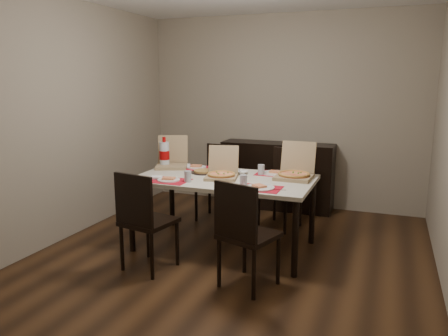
{
  "coord_description": "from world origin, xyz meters",
  "views": [
    {
      "loc": [
        1.4,
        -3.9,
        1.73
      ],
      "look_at": [
        -0.16,
        0.17,
        0.85
      ],
      "focal_mm": 35.0,
      "sensor_mm": 36.0,
      "label": 1
    }
  ],
  "objects_px": {
    "chair_far_right": "(283,184)",
    "soda_bottle": "(164,154)",
    "sideboard": "(277,176)",
    "chair_far_left": "(218,178)",
    "pizza_box_center": "(222,173)",
    "dining_table": "(224,184)",
    "chair_near_left": "(143,217)",
    "chair_near_right": "(244,231)",
    "dip_bowl": "(242,172)"
  },
  "relations": [
    {
      "from": "chair_far_left",
      "to": "chair_near_left",
      "type": "bearing_deg",
      "value": -91.39
    },
    {
      "from": "chair_far_right",
      "to": "soda_bottle",
      "type": "bearing_deg",
      "value": -153.0
    },
    {
      "from": "dining_table",
      "to": "chair_near_left",
      "type": "height_order",
      "value": "chair_near_left"
    },
    {
      "from": "chair_near_right",
      "to": "soda_bottle",
      "type": "bearing_deg",
      "value": 140.6
    },
    {
      "from": "sideboard",
      "to": "chair_far_left",
      "type": "xyz_separation_m",
      "value": [
        -0.59,
        -0.69,
        0.06
      ]
    },
    {
      "from": "chair_near_left",
      "to": "chair_near_right",
      "type": "bearing_deg",
      "value": -0.72
    },
    {
      "from": "dining_table",
      "to": "pizza_box_center",
      "type": "distance_m",
      "value": 0.12
    },
    {
      "from": "sideboard",
      "to": "chair_far_left",
      "type": "distance_m",
      "value": 0.91
    },
    {
      "from": "chair_near_right",
      "to": "pizza_box_center",
      "type": "xyz_separation_m",
      "value": [
        -0.5,
        0.79,
        0.29
      ]
    },
    {
      "from": "sideboard",
      "to": "chair_near_right",
      "type": "relative_size",
      "value": 1.61
    },
    {
      "from": "chair_far_left",
      "to": "soda_bottle",
      "type": "distance_m",
      "value": 0.85
    },
    {
      "from": "chair_near_left",
      "to": "chair_far_right",
      "type": "height_order",
      "value": "same"
    },
    {
      "from": "chair_near_left",
      "to": "chair_near_right",
      "type": "xyz_separation_m",
      "value": [
        0.96,
        -0.01,
        0.0
      ]
    },
    {
      "from": "sideboard",
      "to": "dining_table",
      "type": "xyz_separation_m",
      "value": [
        -0.16,
        -1.61,
        0.23
      ]
    },
    {
      "from": "soda_bottle",
      "to": "sideboard",
      "type": "bearing_deg",
      "value": 53.66
    },
    {
      "from": "chair_far_left",
      "to": "pizza_box_center",
      "type": "xyz_separation_m",
      "value": [
        0.42,
        -0.94,
        0.29
      ]
    },
    {
      "from": "sideboard",
      "to": "soda_bottle",
      "type": "bearing_deg",
      "value": -126.34
    },
    {
      "from": "chair_far_right",
      "to": "pizza_box_center",
      "type": "distance_m",
      "value": 1.06
    },
    {
      "from": "sideboard",
      "to": "dining_table",
      "type": "relative_size",
      "value": 0.83
    },
    {
      "from": "chair_far_left",
      "to": "soda_bottle",
      "type": "bearing_deg",
      "value": -121.53
    },
    {
      "from": "sideboard",
      "to": "chair_far_left",
      "type": "bearing_deg",
      "value": -130.38
    },
    {
      "from": "sideboard",
      "to": "chair_far_right",
      "type": "xyz_separation_m",
      "value": [
        0.26,
        -0.71,
        0.06
      ]
    },
    {
      "from": "dining_table",
      "to": "soda_bottle",
      "type": "height_order",
      "value": "soda_bottle"
    },
    {
      "from": "chair_near_left",
      "to": "soda_bottle",
      "type": "relative_size",
      "value": 2.69
    },
    {
      "from": "dining_table",
      "to": "dip_bowl",
      "type": "height_order",
      "value": "dip_bowl"
    },
    {
      "from": "chair_far_right",
      "to": "chair_far_left",
      "type": "bearing_deg",
      "value": 178.82
    },
    {
      "from": "dining_table",
      "to": "pizza_box_center",
      "type": "bearing_deg",
      "value": -125.34
    },
    {
      "from": "dip_bowl",
      "to": "chair_near_left",
      "type": "bearing_deg",
      "value": -119.39
    },
    {
      "from": "sideboard",
      "to": "chair_far_left",
      "type": "height_order",
      "value": "chair_far_left"
    },
    {
      "from": "dining_table",
      "to": "chair_near_left",
      "type": "xyz_separation_m",
      "value": [
        -0.47,
        -0.8,
        -0.17
      ]
    },
    {
      "from": "dip_bowl",
      "to": "sideboard",
      "type": "bearing_deg",
      "value": 88.06
    },
    {
      "from": "chair_near_left",
      "to": "soda_bottle",
      "type": "xyz_separation_m",
      "value": [
        -0.36,
        1.07,
        0.38
      ]
    },
    {
      "from": "sideboard",
      "to": "chair_near_left",
      "type": "distance_m",
      "value": 2.5
    },
    {
      "from": "dining_table",
      "to": "soda_bottle",
      "type": "bearing_deg",
      "value": 161.94
    },
    {
      "from": "sideboard",
      "to": "chair_near_right",
      "type": "distance_m",
      "value": 2.45
    },
    {
      "from": "chair_near_right",
      "to": "chair_far_left",
      "type": "bearing_deg",
      "value": 117.95
    },
    {
      "from": "chair_near_right",
      "to": "pizza_box_center",
      "type": "distance_m",
      "value": 0.98
    },
    {
      "from": "dining_table",
      "to": "dip_bowl",
      "type": "xyz_separation_m",
      "value": [
        0.11,
        0.24,
        0.08
      ]
    },
    {
      "from": "chair_near_right",
      "to": "pizza_box_center",
      "type": "relative_size",
      "value": 2.28
    },
    {
      "from": "sideboard",
      "to": "dining_table",
      "type": "height_order",
      "value": "sideboard"
    },
    {
      "from": "pizza_box_center",
      "to": "dip_bowl",
      "type": "xyz_separation_m",
      "value": [
        0.13,
        0.26,
        -0.04
      ]
    },
    {
      "from": "chair_far_left",
      "to": "chair_far_right",
      "type": "relative_size",
      "value": 1.0
    },
    {
      "from": "dining_table",
      "to": "soda_bottle",
      "type": "relative_size",
      "value": 5.2
    },
    {
      "from": "chair_far_right",
      "to": "dip_bowl",
      "type": "height_order",
      "value": "chair_far_right"
    },
    {
      "from": "chair_near_left",
      "to": "chair_near_right",
      "type": "height_order",
      "value": "same"
    },
    {
      "from": "dining_table",
      "to": "chair_near_right",
      "type": "xyz_separation_m",
      "value": [
        0.49,
        -0.81,
        -0.17
      ]
    },
    {
      "from": "dining_table",
      "to": "chair_far_left",
      "type": "bearing_deg",
      "value": 115.14
    },
    {
      "from": "dining_table",
      "to": "dip_bowl",
      "type": "distance_m",
      "value": 0.27
    },
    {
      "from": "chair_near_right",
      "to": "dining_table",
      "type": "bearing_deg",
      "value": 120.96
    },
    {
      "from": "chair_far_right",
      "to": "dip_bowl",
      "type": "xyz_separation_m",
      "value": [
        -0.3,
        -0.67,
        0.25
      ]
    }
  ]
}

